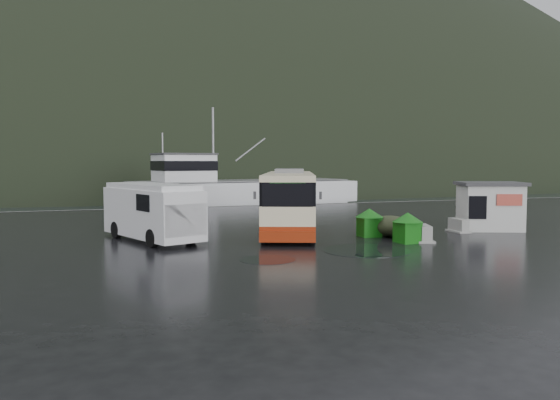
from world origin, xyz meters
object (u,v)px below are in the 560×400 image
object	(u,v)px
white_van	(153,240)
waste_bin_left	(407,243)
jersey_barrier_a	(423,241)
fishing_trawler	(242,200)
waste_bin_right	(369,236)
ticket_kiosk	(489,230)
coach_bus	(289,230)
jersey_barrier_b	(458,232)
dome_tent	(391,236)

from	to	relation	value
white_van	waste_bin_left	world-z (taller)	white_van
jersey_barrier_a	fishing_trawler	world-z (taller)	fishing_trawler
waste_bin_right	ticket_kiosk	bearing A→B (deg)	2.06
ticket_kiosk	coach_bus	bearing A→B (deg)	-177.27
ticket_kiosk	jersey_barrier_b	size ratio (longest dim) A/B	2.38
waste_bin_left	jersey_barrier_a	world-z (taller)	waste_bin_left
waste_bin_right	ticket_kiosk	distance (m)	7.50
fishing_trawler	jersey_barrier_b	bearing A→B (deg)	-90.78
white_van	fishing_trawler	world-z (taller)	fishing_trawler
waste_bin_right	fishing_trawler	bearing A→B (deg)	88.54
dome_tent	ticket_kiosk	bearing A→B (deg)	4.46
jersey_barrier_b	fishing_trawler	bearing A→B (deg)	99.37
waste_bin_right	jersey_barrier_b	bearing A→B (deg)	0.67
coach_bus	waste_bin_right	bearing A→B (deg)	-31.37
waste_bin_right	dome_tent	size ratio (longest dim) A/B	0.54
waste_bin_left	fishing_trawler	size ratio (longest dim) A/B	0.05
white_van	ticket_kiosk	bearing A→B (deg)	-26.65
white_van	jersey_barrier_b	world-z (taller)	white_van
waste_bin_right	dome_tent	bearing A→B (deg)	-11.94
coach_bus	waste_bin_right	distance (m)	4.71
white_van	ticket_kiosk	xyz separation A→B (m)	(17.88, -1.75, 0.00)
ticket_kiosk	waste_bin_left	bearing A→B (deg)	-137.37
coach_bus	jersey_barrier_b	bearing A→B (deg)	-3.48
white_van	jersey_barrier_a	world-z (taller)	white_van
waste_bin_right	jersey_barrier_a	distance (m)	2.84
waste_bin_right	jersey_barrier_a	bearing A→B (deg)	-55.25
waste_bin_left	jersey_barrier_a	bearing A→B (deg)	6.82
coach_bus	jersey_barrier_a	bearing A→B (deg)	-32.70
white_van	ticket_kiosk	size ratio (longest dim) A/B	1.93
coach_bus	dome_tent	bearing A→B (deg)	-24.07
dome_tent	coach_bus	bearing A→B (deg)	135.60
ticket_kiosk	jersey_barrier_a	xyz separation A→B (m)	(-5.88, -2.60, 0.00)
jersey_barrier_b	ticket_kiosk	bearing A→B (deg)	5.44
coach_bus	jersey_barrier_b	size ratio (longest dim) A/B	8.41
coach_bus	dome_tent	distance (m)	5.62
dome_tent	waste_bin_right	bearing A→B (deg)	168.06
dome_tent	jersey_barrier_a	xyz separation A→B (m)	(0.52, -2.10, 0.00)
waste_bin_left	ticket_kiosk	world-z (taller)	ticket_kiosk
dome_tent	jersey_barrier_b	xyz separation A→B (m)	(4.23, 0.29, 0.00)
coach_bus	jersey_barrier_a	xyz separation A→B (m)	(4.54, -6.03, 0.00)
waste_bin_left	waste_bin_right	xyz separation A→B (m)	(-0.67, 2.44, 0.00)
waste_bin_right	fishing_trawler	size ratio (longest dim) A/B	0.05
coach_bus	waste_bin_left	size ratio (longest dim) A/B	8.51
coach_bus	jersey_barrier_b	world-z (taller)	coach_bus
white_van	fishing_trawler	distance (m)	28.24
waste_bin_left	ticket_kiosk	bearing A→B (deg)	21.68
fishing_trawler	dome_tent	bearing A→B (deg)	-99.39
ticket_kiosk	jersey_barrier_b	distance (m)	2.18
dome_tent	jersey_barrier_b	distance (m)	4.24
waste_bin_left	ticket_kiosk	xyz separation A→B (m)	(6.82, 2.71, 0.00)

